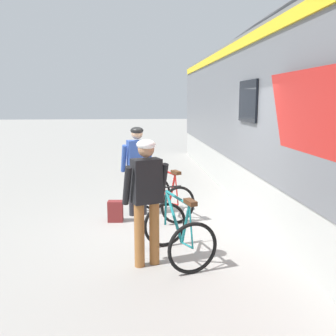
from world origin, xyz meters
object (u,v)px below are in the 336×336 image
Objects in this scene: bicycle_near_red at (166,196)px; bicycle_far_teal at (178,232)px; cyclist_far_in_dark at (146,191)px; water_bottle_near_the_bikes at (186,215)px; backpack_on_platform at (115,211)px; cyclist_near_in_blue at (137,163)px; water_bottle_by_the_backpack at (116,214)px.

bicycle_near_red and bicycle_far_teal have the same top height.
cyclist_far_in_dark is 2.27m from water_bottle_near_the_bikes.
backpack_on_platform is 1.34m from water_bottle_near_the_bikes.
cyclist_near_in_blue reaches higher than backpack_on_platform.
cyclist_far_in_dark is 4.40× the size of backpack_on_platform.
water_bottle_near_the_bikes is at bearing -41.89° from bicycle_near_red.
water_bottle_near_the_bikes is at bearing 1.35° from backpack_on_platform.
cyclist_near_in_blue reaches higher than water_bottle_by_the_backpack.
backpack_on_platform is (-0.43, -0.40, -0.85)m from cyclist_near_in_blue.
water_bottle_near_the_bikes is (1.34, -0.07, -0.08)m from backpack_on_platform.
bicycle_near_red is 5.43× the size of water_bottle_near_the_bikes.
cyclist_far_in_dark is at bearing -87.45° from cyclist_near_in_blue.
bicycle_near_red reaches higher than water_bottle_near_the_bikes.
cyclist_near_in_blue is at bearing 34.00° from water_bottle_by_the_backpack.
water_bottle_near_the_bikes is at bearing 78.58° from bicycle_far_teal.
bicycle_near_red is at bearing 138.11° from water_bottle_near_the_bikes.
cyclist_far_in_dark is 7.60× the size of water_bottle_near_the_bikes.
cyclist_far_in_dark is at bearing -160.66° from bicycle_far_teal.
cyclist_near_in_blue is at bearing 104.10° from bicycle_far_teal.
bicycle_far_teal reaches higher than water_bottle_by_the_backpack.
bicycle_far_teal is at bearing -57.20° from backpack_on_platform.
bicycle_far_teal is (0.45, 0.16, -0.65)m from cyclist_far_in_dark.
bicycle_far_teal is (0.56, -2.22, -0.65)m from cyclist_near_in_blue.
cyclist_far_in_dark reaches higher than water_bottle_by_the_backpack.
bicycle_far_teal is 1.80m from water_bottle_near_the_bikes.
cyclist_far_in_dark reaches higher than water_bottle_near_the_bikes.
water_bottle_by_the_backpack is at bearing 94.82° from backpack_on_platform.
cyclist_near_in_blue is 2.38m from bicycle_far_teal.
bicycle_far_teal is at bearing -75.90° from cyclist_near_in_blue.
backpack_on_platform is at bearing -89.52° from water_bottle_by_the_backpack.
bicycle_near_red is 5.62× the size of water_bottle_by_the_backpack.
bicycle_near_red is at bearing 90.12° from bicycle_far_teal.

